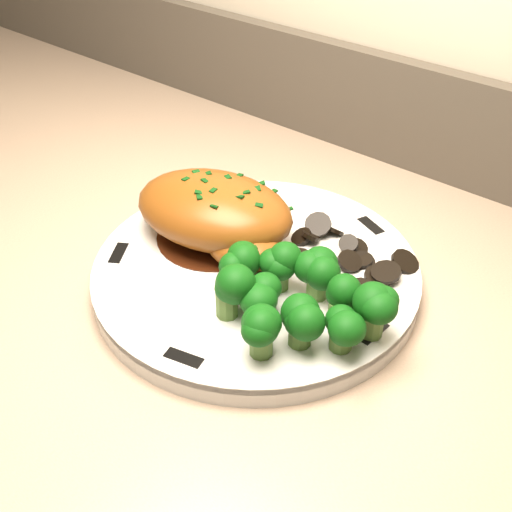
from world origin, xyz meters
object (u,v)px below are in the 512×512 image
Objects in this scene: counter at (20,387)px; broccoli_florets at (294,298)px; chicken_breast at (218,214)px; plate at (256,273)px.

counter reaches higher than broccoli_florets.
counter is at bearing 173.90° from chicken_breast.
plate is 1.66× the size of chicken_breast.
plate is (0.46, 0.04, 0.45)m from counter.
counter is at bearing -179.37° from broccoli_florets.
chicken_breast is at bearing 6.85° from counter.
plate is at bearing 151.72° from broccoli_florets.
counter is 0.65m from plate.
chicken_breast is (-0.05, 0.01, 0.04)m from plate.
chicken_breast is at bearing 171.73° from plate.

